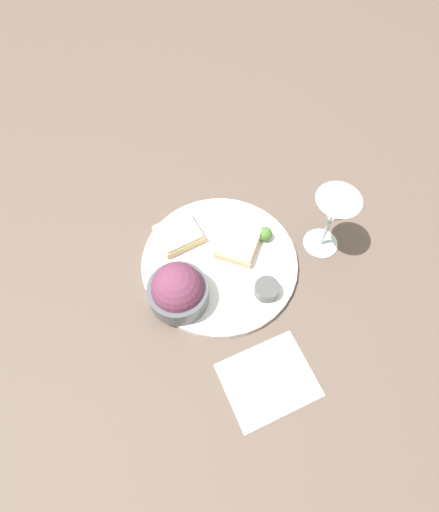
# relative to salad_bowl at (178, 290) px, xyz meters

# --- Properties ---
(ground_plane) EXTENTS (4.00, 4.00, 0.00)m
(ground_plane) POSITION_rel_salad_bowl_xyz_m (0.11, 0.01, -0.05)
(ground_plane) COLOR brown
(dinner_plate) EXTENTS (0.31, 0.31, 0.01)m
(dinner_plate) POSITION_rel_salad_bowl_xyz_m (0.11, 0.01, -0.04)
(dinner_plate) COLOR white
(dinner_plate) RESTS_ON ground_plane
(salad_bowl) EXTENTS (0.11, 0.11, 0.09)m
(salad_bowl) POSITION_rel_salad_bowl_xyz_m (0.00, 0.00, 0.00)
(salad_bowl) COLOR #4C5156
(salad_bowl) RESTS_ON dinner_plate
(sauce_ramekin) EXTENTS (0.05, 0.05, 0.03)m
(sauce_ramekin) POSITION_rel_salad_bowl_xyz_m (0.13, -0.10, -0.02)
(sauce_ramekin) COLOR #4C4C4C
(sauce_ramekin) RESTS_ON dinner_plate
(cheese_toast_near) EXTENTS (0.10, 0.09, 0.03)m
(cheese_toast_near) POSITION_rel_salad_bowl_xyz_m (0.08, 0.11, -0.02)
(cheese_toast_near) COLOR #D1B27F
(cheese_toast_near) RESTS_ON dinner_plate
(cheese_toast_far) EXTENTS (0.11, 0.11, 0.03)m
(cheese_toast_far) POSITION_rel_salad_bowl_xyz_m (0.16, 0.02, -0.02)
(cheese_toast_far) COLOR #D1B27F
(cheese_toast_far) RESTS_ON dinner_plate
(wine_glass) EXTENTS (0.08, 0.08, 0.15)m
(wine_glass) POSITION_rel_salad_bowl_xyz_m (0.30, -0.09, 0.06)
(wine_glass) COLOR silver
(wine_glass) RESTS_ON ground_plane
(garnish) EXTENTS (0.03, 0.03, 0.03)m
(garnish) POSITION_rel_salad_bowl_xyz_m (0.21, -0.01, -0.02)
(garnish) COLOR #477533
(garnish) RESTS_ON dinner_plate
(napkin) EXTENTS (0.18, 0.16, 0.01)m
(napkin) POSITION_rel_salad_bowl_xyz_m (0.03, -0.22, -0.05)
(napkin) COLOR beige
(napkin) RESTS_ON ground_plane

